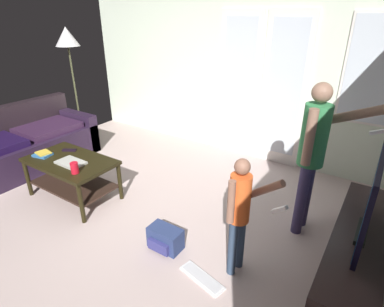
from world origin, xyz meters
name	(u,v)px	position (x,y,z in m)	size (l,w,h in m)	color
ground_plane	(128,213)	(0.00, 0.00, -0.01)	(5.26, 4.60, 0.02)	#C4ABA6
wall_back_with_doors	(232,72)	(0.12, 2.27, 1.28)	(5.26, 0.09, 2.61)	silver
leather_couch	(20,148)	(-2.11, -0.01, 0.31)	(0.89, 2.09, 0.86)	#27192F
coffee_table	(72,170)	(-0.79, -0.11, 0.37)	(1.08, 0.64, 0.51)	black
tv_stand	(355,255)	(2.29, 0.42, 0.22)	(0.41, 1.78, 0.44)	black
flat_screen_tv	(372,196)	(2.29, 0.42, 0.81)	(0.08, 1.05, 0.72)	black
person_adult	(314,148)	(1.73, 0.82, 0.94)	(0.69, 0.42, 1.56)	#3C335C
person_child	(240,208)	(1.42, -0.09, 0.66)	(0.46, 0.30, 1.10)	#2F4159
floor_lamp	(67,41)	(-2.42, 1.29, 1.66)	(0.39, 0.39, 1.89)	#352E25
backpack	(165,239)	(0.72, -0.22, 0.11)	(0.33, 0.23, 0.22)	navy
loose_keyboard	(202,278)	(1.23, -0.35, 0.01)	(0.46, 0.23, 0.02)	white
laptop_closed	(71,163)	(-0.69, -0.16, 0.52)	(0.34, 0.22, 0.02)	#B8B9AD
cup_near_edge	(75,168)	(-0.45, -0.28, 0.57)	(0.08, 0.08, 0.12)	red
tv_remote_black	(69,150)	(-1.01, 0.06, 0.52)	(0.17, 0.05, 0.02)	black
book_stack	(43,154)	(-1.15, -0.21, 0.53)	(0.23, 0.19, 0.04)	#3069AA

